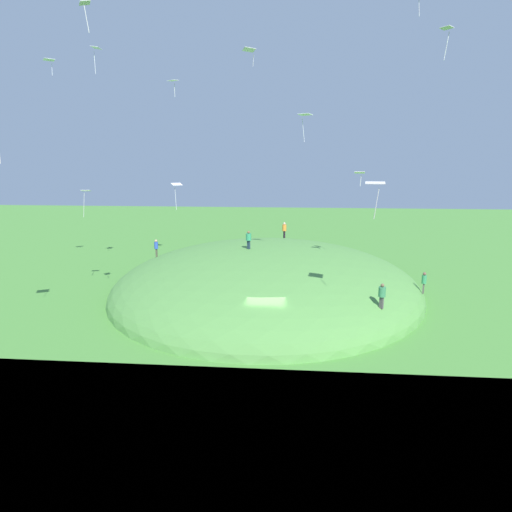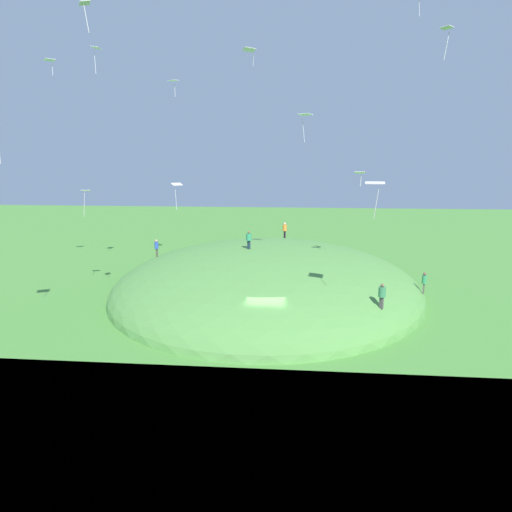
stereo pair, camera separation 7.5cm
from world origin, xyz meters
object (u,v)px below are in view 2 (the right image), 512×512
Objects in this scene: kite_0 at (249,50)px; person_with_child at (424,280)px; kite_10 at (85,5)px; person_watching_kites at (285,229)px; kite_4 at (360,173)px; kite_15 at (50,61)px; person_on_hilltop at (156,246)px; kite_9 at (96,49)px; person_near_shore at (382,293)px; kite_1 at (447,31)px; kite_7 at (305,116)px; kite_12 at (173,81)px; kite_2 at (177,186)px; kite_3 at (86,193)px; kite_11 at (375,185)px; person_walking_path at (249,238)px.

person_with_child is at bearing -89.43° from kite_0.
person_with_child is 1.10× the size of kite_10.
person_with_child is 0.96× the size of person_watching_kites.
kite_15 is (3.89, 25.32, 9.05)m from kite_4.
person_on_hilltop is 20.23m from kite_4.
kite_9 is 1.61× the size of kite_15.
kite_0 reaches higher than person_near_shore.
kite_1 is at bearing 23.07° from person_near_shore.
kite_7 reaches higher than person_near_shore.
kite_1 reaches higher than kite_12.
kite_15 is (9.56, 26.32, 16.57)m from person_near_shore.
kite_3 is at bearing 107.96° from kite_2.
kite_0 is 9.74m from kite_12.
kite_0 is 1.09× the size of kite_15.
kite_4 is 0.87× the size of kite_15.
kite_15 reaches higher than person_watching_kites.
person_watching_kites is 0.90× the size of kite_9.
kite_11 is (-8.93, 0.38, -0.37)m from kite_4.
kite_15 is (2.88, 30.89, 17.41)m from person_with_child.
kite_9 reaches higher than kite_3.
kite_10 is (-16.19, -2.04, 15.84)m from person_on_hilltop.
person_with_child is at bearing -88.41° from person_on_hilltop.
kite_0 is at bearing -90.13° from kite_3.
kite_3 is 1.09× the size of kite_11.
person_walking_path is 0.78× the size of kite_11.
person_near_shore is 14.05m from kite_7.
kite_12 reaches higher than person_with_child.
kite_1 is 10.90m from kite_7.
kite_15 is at bearing 86.02° from kite_2.
kite_15 reaches higher than person_walking_path.
kite_12 is (16.74, -0.03, -1.00)m from kite_10.
person_with_child is 1.39× the size of kite_15.
person_walking_path is 21.09m from kite_1.
person_walking_path is 0.78× the size of kite_7.
kite_3 reaches higher than person_on_hilltop.
kite_11 is (0.75, -15.39, -9.18)m from kite_10.
person_on_hilltop is 0.82× the size of kite_7.
kite_2 is 1.42× the size of kite_10.
kite_3 is at bearing 153.31° from kite_9.
kite_7 is at bearing 22.11° from kite_11.
kite_11 reaches higher than kite_2.
person_walking_path is 11.44m from kite_7.
person_walking_path is at bearing -76.53° from kite_3.
kite_15 is (0.74, 10.59, 10.25)m from kite_2.
kite_0 is 0.61× the size of kite_2.
kite_10 is 17.93m from kite_11.
person_with_child is (-5.50, -23.38, -1.32)m from person_on_hilltop.
kite_9 reaches higher than kite_1.
person_watching_kites is at bearing 111.07° from person_walking_path.
kite_11 reaches higher than person_near_shore.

